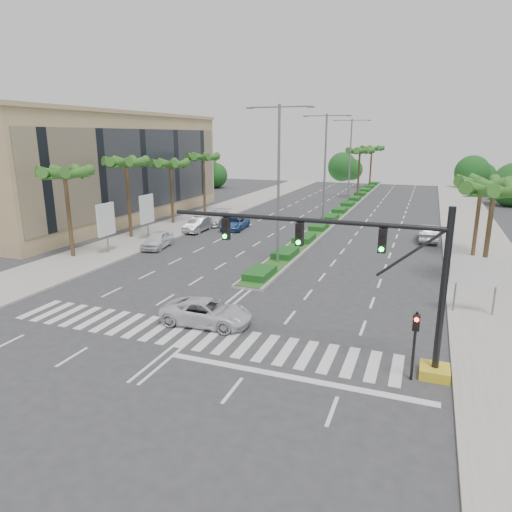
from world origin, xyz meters
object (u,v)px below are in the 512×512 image
at_px(car_parked_a, 158,240).
at_px(car_parked_c, 235,223).
at_px(car_parked_d, 216,218).
at_px(car_crossing, 207,312).
at_px(car_right, 429,233).
at_px(car_parked_b, 198,225).

height_order(car_parked_a, car_parked_c, car_parked_a).
distance_m(car_parked_a, car_parked_d, 12.04).
xyz_separation_m(car_parked_a, car_parked_d, (0.00, 12.04, 0.03)).
bearing_deg(car_parked_d, car_crossing, -70.62).
bearing_deg(car_crossing, car_parked_a, 37.77).
bearing_deg(car_right, car_parked_c, 2.71).
relative_size(car_parked_a, car_right, 0.89).
bearing_deg(car_right, car_parked_b, 8.11).
relative_size(car_parked_c, car_parked_d, 0.91).
relative_size(car_parked_a, car_crossing, 0.89).
xyz_separation_m(car_parked_b, car_parked_d, (0.00, 4.32, 0.03)).
bearing_deg(car_parked_b, car_right, 8.31).
height_order(car_parked_b, car_parked_d, car_parked_d).
relative_size(car_parked_d, car_right, 1.08).
bearing_deg(car_parked_a, car_crossing, -57.19).
height_order(car_parked_a, car_right, car_right).
height_order(car_parked_a, car_crossing, car_parked_a).
relative_size(car_parked_b, car_right, 0.91).
xyz_separation_m(car_parked_d, car_crossing, (11.87, -25.92, -0.09)).
distance_m(car_parked_b, car_parked_c, 3.97).
relative_size(car_parked_d, car_crossing, 1.08).
distance_m(car_parked_b, car_right, 23.05).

